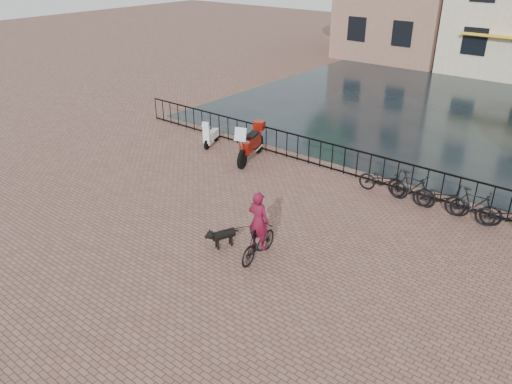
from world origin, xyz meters
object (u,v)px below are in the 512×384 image
Objects in this scene: cyclist at (258,230)px; dog at (224,237)px; motorcycle at (251,140)px; scooter at (211,131)px.

dog is at bearing 2.30° from cyclist.
motorcycle reaches higher than dog.
dog is at bearing -75.63° from motorcycle.
motorcycle reaches higher than scooter.
motorcycle is 1.76× the size of scooter.
cyclist is at bearing -59.28° from scooter.
dog is (-1.07, -0.16, -0.54)m from cyclist.
dog is at bearing -65.10° from scooter.
cyclist is 0.95× the size of motorcycle.
dog is 7.76m from scooter.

